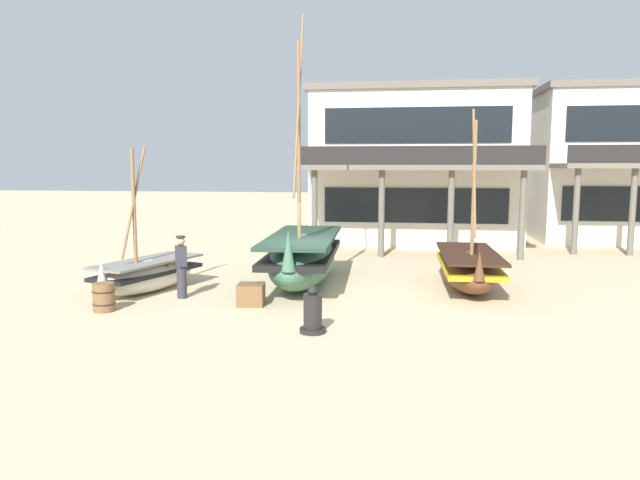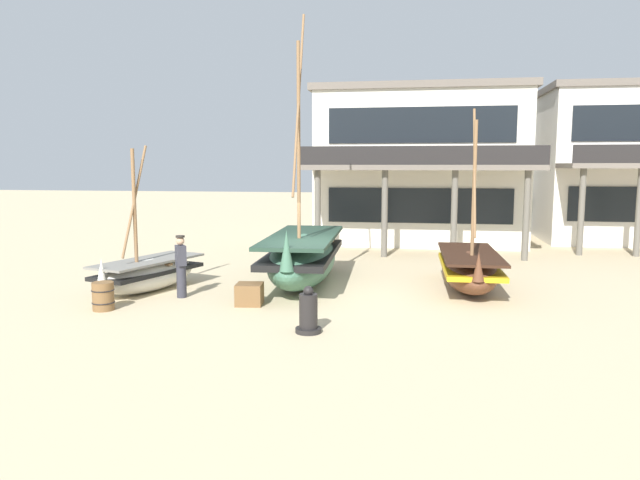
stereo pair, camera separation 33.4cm
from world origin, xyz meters
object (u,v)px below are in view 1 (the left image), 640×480
at_px(cargo_crate, 251,294).
at_px(fishing_boat_near_left, 147,274).
at_px(harbor_building_main, 415,166).
at_px(wooden_barrel, 104,297).
at_px(fishing_boat_centre_large, 303,257).
at_px(capstan_winch, 313,314).
at_px(fishing_boat_far_right, 469,268).
at_px(harbor_building_annex, 617,164).
at_px(fisherman_by_hull, 181,267).

bearing_deg(cargo_crate, fishing_boat_near_left, 160.74).
bearing_deg(harbor_building_main, wooden_barrel, -116.54).
distance_m(fishing_boat_centre_large, wooden_barrel, 5.77).
bearing_deg(capstan_winch, fishing_boat_near_left, 147.24).
xyz_separation_m(fishing_boat_far_right, wooden_barrel, (-9.10, -4.01, -0.25)).
bearing_deg(fishing_boat_near_left, harbor_building_annex, 39.82).
height_order(fisherman_by_hull, harbor_building_annex, harbor_building_annex).
distance_m(fishing_boat_far_right, capstan_winch, 6.35).
bearing_deg(wooden_barrel, fishing_boat_far_right, 23.79).
xyz_separation_m(fishing_boat_far_right, harbor_building_annex, (8.03, 12.49, 2.98)).
bearing_deg(harbor_building_main, cargo_crate, -106.72).
xyz_separation_m(fisherman_by_hull, wooden_barrel, (-1.35, -1.64, -0.48)).
bearing_deg(fisherman_by_hull, harbor_building_annex, 43.28).
xyz_separation_m(fishing_boat_near_left, harbor_building_main, (7.58, 13.06, 3.01)).
relative_size(fishing_boat_near_left, fisherman_by_hull, 2.43).
bearing_deg(harbor_building_main, harbor_building_annex, 6.95).
bearing_deg(fishing_boat_centre_large, harbor_building_annex, 44.43).
relative_size(fisherman_by_hull, capstan_winch, 1.66).
bearing_deg(fisherman_by_hull, fishing_boat_near_left, 153.13).
relative_size(fishing_boat_far_right, capstan_winch, 5.05).
xyz_separation_m(capstan_winch, cargo_crate, (-1.95, 2.23, -0.14)).
bearing_deg(fishing_boat_centre_large, fisherman_by_hull, -142.42).
distance_m(fishing_boat_centre_large, fisherman_by_hull, 3.66).
xyz_separation_m(fishing_boat_near_left, wooden_barrel, (-0.09, -2.29, -0.16)).
height_order(capstan_winch, harbor_building_annex, harbor_building_annex).
relative_size(fishing_boat_centre_large, cargo_crate, 11.94).
bearing_deg(wooden_barrel, fisherman_by_hull, 50.49).
height_order(fishing_boat_near_left, cargo_crate, fishing_boat_near_left).
height_order(fishing_boat_far_right, harbor_building_annex, harbor_building_annex).
xyz_separation_m(wooden_barrel, harbor_building_main, (7.67, 15.35, 3.17)).
distance_m(capstan_winch, harbor_building_annex, 21.42).
height_order(capstan_winch, harbor_building_main, harbor_building_main).
distance_m(fisherman_by_hull, wooden_barrel, 2.18).
bearing_deg(cargo_crate, harbor_building_annex, 48.21).
relative_size(capstan_winch, wooden_barrel, 1.45).
height_order(wooden_barrel, harbor_building_main, harbor_building_main).
height_order(fishing_boat_centre_large, harbor_building_annex, fishing_boat_centre_large).
relative_size(fishing_boat_far_right, harbor_building_annex, 0.59).
bearing_deg(wooden_barrel, harbor_building_main, 63.46).
distance_m(capstan_winch, wooden_barrel, 5.45).
relative_size(fishing_boat_centre_large, fishing_boat_far_right, 1.54).
distance_m(wooden_barrel, harbor_building_main, 17.45).
height_order(fishing_boat_near_left, harbor_building_main, harbor_building_main).
bearing_deg(fishing_boat_far_right, capstan_winch, -126.36).
relative_size(fishing_boat_centre_large, capstan_winch, 7.77).
height_order(fisherman_by_hull, capstan_winch, fisherman_by_hull).
bearing_deg(harbor_building_main, fishing_boat_near_left, -120.13).
bearing_deg(fishing_boat_far_right, harbor_building_main, 97.22).
xyz_separation_m(fisherman_by_hull, harbor_building_annex, (15.78, 14.86, 2.75)).
bearing_deg(wooden_barrel, fishing_boat_centre_large, 42.32).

